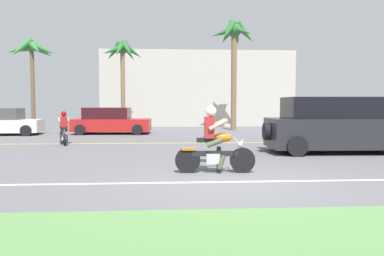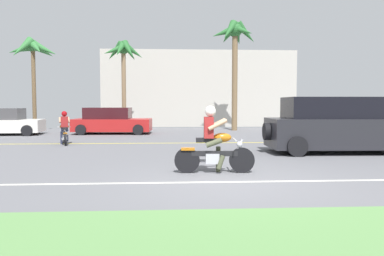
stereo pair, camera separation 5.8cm
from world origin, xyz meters
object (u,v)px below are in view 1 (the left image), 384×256
at_px(parked_car_1, 111,121).
at_px(motorcyclist_distant, 64,130).
at_px(parked_car_0, 3,122).
at_px(motorcyclist, 214,145).
at_px(suv_nearby, 336,126).
at_px(palm_tree_2, 32,52).
at_px(palm_tree_1, 123,56).
at_px(palm_tree_0, 234,41).

distance_m(parked_car_1, motorcyclist_distant, 5.49).
height_order(parked_car_0, motorcyclist_distant, parked_car_0).
height_order(motorcyclist, parked_car_0, motorcyclist).
distance_m(motorcyclist, suv_nearby, 5.74).
distance_m(parked_car_0, motorcyclist_distant, 6.66).
bearing_deg(palm_tree_2, motorcyclist, -57.85).
distance_m(motorcyclist, palm_tree_1, 15.87).
relative_size(palm_tree_1, motorcyclist_distant, 3.53).
xyz_separation_m(parked_car_1, palm_tree_1, (0.38, 2.79, 3.93)).
distance_m(palm_tree_0, motorcyclist_distant, 12.27).
distance_m(motorcyclist, parked_car_0, 15.21).
bearing_deg(suv_nearby, motorcyclist_distant, 161.89).
bearing_deg(palm_tree_0, palm_tree_2, 178.52).
height_order(motorcyclist, motorcyclist_distant, motorcyclist).
xyz_separation_m(parked_car_0, palm_tree_2, (0.58, 3.01, 4.06)).
bearing_deg(suv_nearby, motorcyclist, -142.49).
relative_size(suv_nearby, motorcyclist_distant, 3.07).
xyz_separation_m(palm_tree_1, palm_tree_2, (-5.35, -0.24, 0.12)).
relative_size(parked_car_1, palm_tree_0, 0.63).
bearing_deg(motorcyclist, parked_car_0, 130.05).
xyz_separation_m(suv_nearby, palm_tree_2, (-13.75, 11.16, 3.82)).
relative_size(palm_tree_2, motorcyclist_distant, 3.60).
bearing_deg(motorcyclist, parked_car_1, 109.28).
xyz_separation_m(motorcyclist, palm_tree_0, (2.96, 14.33, 4.83)).
bearing_deg(motorcyclist, palm_tree_2, 122.15).
distance_m(suv_nearby, palm_tree_0, 11.88).
xyz_separation_m(motorcyclist, parked_car_1, (-4.23, 12.09, 0.00)).
bearing_deg(motorcyclist_distant, palm_tree_0, 42.69).
bearing_deg(motorcyclist_distant, suv_nearby, -18.11).
bearing_deg(palm_tree_1, suv_nearby, -53.60).
distance_m(parked_car_0, palm_tree_1, 7.83).
bearing_deg(palm_tree_1, motorcyclist, -75.49).
bearing_deg(palm_tree_0, parked_car_1, -162.71).
xyz_separation_m(motorcyclist, motorcyclist_distant, (-5.30, 6.71, -0.10)).
xyz_separation_m(parked_car_0, palm_tree_1, (5.93, 3.24, 3.94)).
relative_size(parked_car_1, motorcyclist_distant, 2.71).
xyz_separation_m(palm_tree_2, motorcyclist_distant, (3.90, -7.93, -4.15)).
relative_size(parked_car_1, palm_tree_2, 0.75).
distance_m(motorcyclist, palm_tree_0, 15.41).
height_order(motorcyclist, parked_car_1, motorcyclist).
bearing_deg(parked_car_1, palm_tree_2, 152.84).
relative_size(parked_car_0, palm_tree_2, 0.69).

